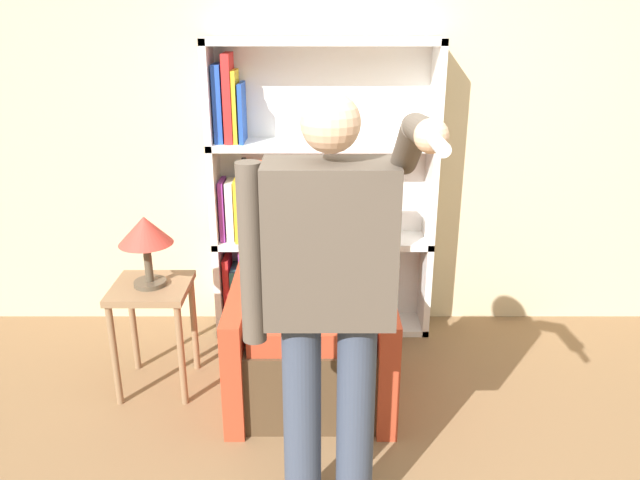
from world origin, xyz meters
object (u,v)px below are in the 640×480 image
(person_standing, at_px, (330,297))
(table_lamp, at_px, (147,234))
(bookcase, at_px, (304,197))
(side_table, at_px, (154,306))
(armchair, at_px, (313,327))

(person_standing, height_order, table_lamp, person_standing)
(bookcase, distance_m, side_table, 1.13)
(armchair, distance_m, person_standing, 1.13)
(table_lamp, bearing_deg, armchair, -1.47)
(table_lamp, bearing_deg, bookcase, 41.49)
(armchair, height_order, table_lamp, armchair)
(armchair, relative_size, person_standing, 0.70)
(armchair, distance_m, side_table, 0.86)
(person_standing, bearing_deg, side_table, 134.23)
(bookcase, bearing_deg, side_table, -138.51)
(side_table, bearing_deg, person_standing, -45.77)
(bookcase, height_order, armchair, bookcase)
(armchair, xyz_separation_m, side_table, (-0.85, 0.02, 0.11))
(armchair, height_order, side_table, armchair)
(bookcase, relative_size, armchair, 1.51)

